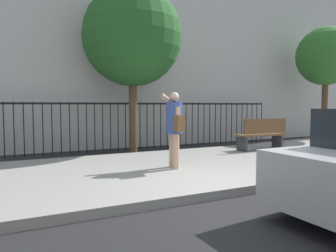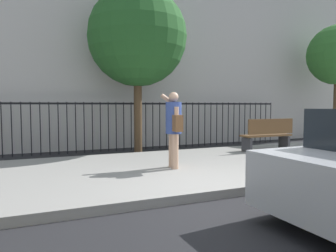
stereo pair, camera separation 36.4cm
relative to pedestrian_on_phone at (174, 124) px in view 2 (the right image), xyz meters
name	(u,v)px [view 2 (the right image)]	position (x,y,z in m)	size (l,w,h in m)	color
ground_plane	(229,198)	(0.12, -1.90, -1.09)	(60.00, 60.00, 0.00)	black
sidewalk	(173,168)	(0.12, 0.30, -1.02)	(28.00, 4.40, 0.15)	gray
building_facade	(109,24)	(0.12, 6.60, 3.62)	(28.00, 4.00, 9.43)	#BCB7B2
iron_fence	(127,120)	(0.12, 4.00, -0.07)	(12.03, 0.04, 1.60)	black
pedestrian_on_phone	(174,124)	(0.00, 0.00, 0.00)	(0.48, 0.68, 1.63)	tan
street_bench	(268,134)	(3.64, 1.27, -0.44)	(1.60, 0.45, 0.95)	brown
street_tree_near	(137,37)	(0.28, 3.35, 2.50)	(3.06, 3.06, 5.13)	#4C3823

